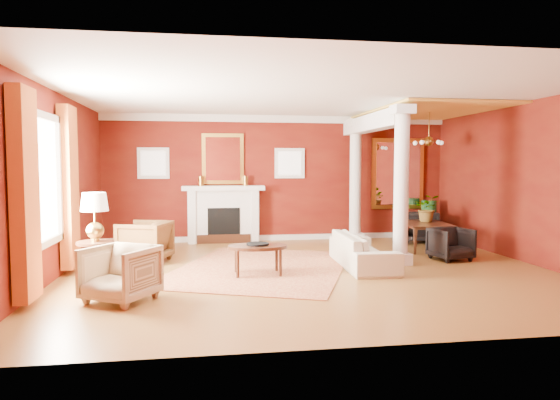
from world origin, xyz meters
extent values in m
plane|color=brown|center=(0.00, 0.00, 0.00)|extent=(8.00, 8.00, 0.00)
cube|color=maroon|center=(0.00, 3.50, 1.45)|extent=(8.00, 0.04, 2.90)
cube|color=maroon|center=(0.00, -3.50, 1.45)|extent=(8.00, 0.04, 2.90)
cube|color=maroon|center=(-4.00, 0.00, 1.45)|extent=(0.04, 7.00, 2.90)
cube|color=maroon|center=(4.00, 0.00, 1.45)|extent=(0.04, 7.00, 2.90)
cube|color=silver|center=(0.00, 0.00, 2.90)|extent=(8.00, 7.00, 0.04)
cube|color=silver|center=(-1.30, 3.33, 0.60)|extent=(1.60, 0.34, 1.20)
cube|color=black|center=(-1.30, 3.16, 0.45)|extent=(0.72, 0.03, 0.70)
cube|color=black|center=(-1.30, 3.16, 0.10)|extent=(1.20, 0.05, 0.20)
cube|color=silver|center=(-1.30, 3.29, 1.24)|extent=(1.85, 0.42, 0.10)
cube|color=silver|center=(-2.00, 3.30, 0.60)|extent=(0.16, 0.40, 1.20)
cube|color=silver|center=(-0.60, 3.30, 0.60)|extent=(0.16, 0.40, 1.20)
cube|color=gold|center=(-1.30, 3.46, 1.90)|extent=(0.95, 0.06, 1.15)
cube|color=white|center=(-1.30, 3.42, 1.90)|extent=(0.78, 0.02, 0.98)
cube|color=silver|center=(-2.85, 3.47, 1.80)|extent=(0.70, 0.06, 0.70)
cube|color=white|center=(-2.85, 3.44, 1.80)|extent=(0.54, 0.02, 0.54)
cube|color=silver|center=(0.25, 3.47, 1.80)|extent=(0.70, 0.06, 0.70)
cube|color=white|center=(0.25, 3.44, 1.80)|extent=(0.54, 0.02, 0.54)
cube|color=white|center=(-3.98, -0.60, 1.55)|extent=(0.03, 1.30, 1.70)
cube|color=silver|center=(-3.95, -1.30, 1.55)|extent=(0.08, 0.10, 1.90)
cube|color=silver|center=(-3.95, 0.10, 1.55)|extent=(0.08, 0.10, 1.90)
cube|color=#A0461B|center=(-3.88, -1.60, 1.40)|extent=(0.18, 0.55, 2.60)
cube|color=#A0461B|center=(-3.88, 0.40, 1.40)|extent=(0.18, 0.55, 2.60)
cube|color=silver|center=(1.70, 0.30, 0.10)|extent=(0.34, 0.34, 0.20)
cylinder|color=silver|center=(1.70, 0.30, 1.45)|extent=(0.26, 0.26, 2.50)
cube|color=silver|center=(1.70, 0.30, 2.72)|extent=(0.36, 0.36, 0.16)
cube|color=silver|center=(1.70, 3.00, 0.10)|extent=(0.34, 0.34, 0.20)
cylinder|color=silver|center=(1.70, 3.00, 1.45)|extent=(0.26, 0.26, 2.50)
cube|color=silver|center=(1.70, 3.00, 2.72)|extent=(0.36, 0.36, 0.16)
cube|color=silver|center=(1.70, 1.90, 2.62)|extent=(0.30, 3.20, 0.32)
cube|color=#ECB745|center=(2.85, 1.75, 2.87)|extent=(2.30, 3.40, 0.04)
cube|color=gold|center=(2.90, 3.46, 1.55)|extent=(1.30, 0.06, 1.70)
cube|color=white|center=(2.90, 3.42, 1.55)|extent=(1.10, 0.02, 1.50)
cylinder|color=#A48133|center=(2.90, 1.80, 2.58)|extent=(0.02, 0.02, 0.65)
sphere|color=#A48133|center=(2.90, 1.80, 2.25)|extent=(0.20, 0.20, 0.20)
sphere|color=beige|center=(3.18, 1.80, 2.22)|extent=(0.09, 0.09, 0.09)
sphere|color=beige|center=(2.99, 2.07, 2.22)|extent=(0.09, 0.09, 0.09)
sphere|color=beige|center=(2.67, 1.96, 2.22)|extent=(0.09, 0.09, 0.09)
sphere|color=beige|center=(2.67, 1.64, 2.22)|extent=(0.09, 0.09, 0.09)
sphere|color=beige|center=(2.99, 1.53, 2.22)|extent=(0.09, 0.09, 0.09)
cube|color=silver|center=(0.00, 3.46, 2.82)|extent=(8.00, 0.08, 0.16)
cube|color=silver|center=(0.00, 3.46, 0.06)|extent=(8.00, 0.08, 0.12)
cube|color=maroon|center=(-0.77, 0.31, 0.01)|extent=(3.86, 4.37, 0.01)
imported|color=beige|center=(0.98, 0.19, 0.38)|extent=(0.63, 1.97, 0.76)
imported|color=black|center=(-2.80, 1.18, 0.41)|extent=(0.97, 1.00, 0.83)
imported|color=tan|center=(-2.80, -1.47, 0.40)|extent=(1.04, 1.02, 0.80)
cylinder|color=black|center=(-0.89, -0.20, 0.46)|extent=(0.95, 0.95, 0.05)
cylinder|color=black|center=(-1.22, -0.41, 0.21)|extent=(0.05, 0.05, 0.43)
cylinder|color=black|center=(-0.56, -0.41, 0.21)|extent=(0.05, 0.05, 0.43)
cylinder|color=black|center=(-1.22, 0.01, 0.21)|extent=(0.05, 0.05, 0.43)
cylinder|color=black|center=(-0.56, 0.01, 0.21)|extent=(0.05, 0.05, 0.43)
imported|color=black|center=(-0.91, -0.17, 0.58)|extent=(0.15, 0.05, 0.20)
cylinder|color=black|center=(-3.32, -0.43, 0.02)|extent=(0.40, 0.40, 0.04)
cylinder|color=black|center=(-3.32, -0.43, 0.31)|extent=(0.10, 0.10, 0.61)
cylinder|color=black|center=(-3.32, -0.43, 0.61)|extent=(0.54, 0.54, 0.04)
sphere|color=#A48133|center=(-3.32, -0.43, 0.80)|extent=(0.25, 0.25, 0.25)
cylinder|color=#A48133|center=(-3.32, -0.43, 0.98)|extent=(0.03, 0.03, 0.27)
cone|color=beige|center=(-3.32, -0.43, 1.22)|extent=(0.40, 0.40, 0.27)
imported|color=black|center=(2.85, 1.83, 0.45)|extent=(0.77, 1.66, 0.89)
imported|color=black|center=(2.78, 0.53, 0.33)|extent=(0.74, 0.71, 0.66)
imported|color=black|center=(3.06, 2.65, 0.40)|extent=(0.89, 0.85, 0.80)
sphere|color=#16451F|center=(3.50, 3.00, 0.19)|extent=(0.39, 0.39, 0.39)
cylinder|color=#16451F|center=(3.50, 3.00, 0.47)|extent=(0.35, 0.35, 0.93)
imported|color=#26591E|center=(2.92, 1.83, 1.12)|extent=(0.70, 0.73, 0.45)
camera|label=1|loc=(-1.72, -8.03, 1.75)|focal=32.00mm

